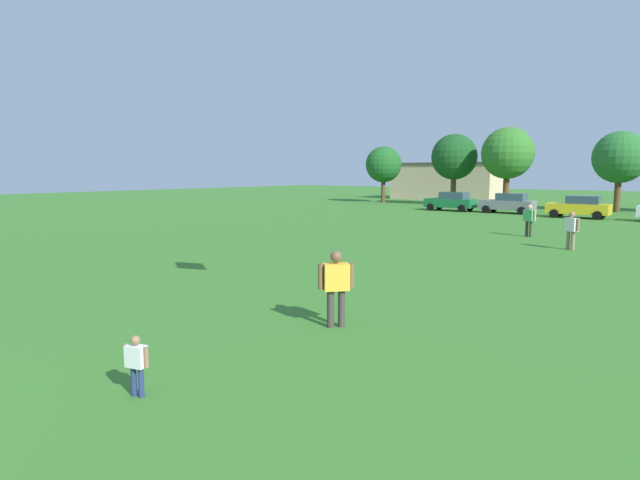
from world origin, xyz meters
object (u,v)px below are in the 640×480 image
Objects in this scene: tree_left at (454,157)px; tree_center_left at (508,153)px; parked_car_green_0 at (451,201)px; tree_far_left at (384,165)px; adult_bystander at (336,282)px; parked_car_gray_1 at (508,203)px; parked_car_yellow_2 at (580,207)px; child_kite_flyer at (136,360)px; bystander_midfield at (529,218)px; bystander_near_trees at (571,227)px; tree_center_right at (620,157)px.

tree_center_left reaches higher than tree_left.
tree_left is at bearing 172.00° from tree_center_left.
tree_far_left is at bearing -33.84° from parked_car_green_0.
adult_bystander is 0.40× the size of parked_car_gray_1.
parked_car_yellow_2 is at bearing 44.97° from adult_bystander.
parked_car_gray_1 is at bearing -14.13° from parked_car_yellow_2.
child_kite_flyer is at bearing -71.84° from tree_left.
bystander_midfield is at bearing -68.97° from tree_center_left.
bystander_near_trees is 4.81m from bystander_midfield.
bystander_near_trees is 18.24m from parked_car_yellow_2.
bystander_midfield is 0.40× the size of parked_car_yellow_2.
parked_car_yellow_2 is at bearing -97.84° from tree_center_right.
parked_car_yellow_2 is at bearing -33.68° from tree_left.
child_kite_flyer is 0.22× the size of parked_car_yellow_2.
bystander_near_trees is 0.23× the size of tree_left.
tree_far_left is 0.91× the size of tree_center_right.
tree_center_left is (-11.62, 26.52, 4.20)m from bystander_near_trees.
parked_car_yellow_2 is at bearing 114.51° from bystander_midfield.
tree_center_right reaches higher than adult_bystander.
parked_car_gray_1 is 0.56× the size of tree_center_left.
tree_far_left is 0.86× the size of tree_left.
adult_bystander is at bearing -89.03° from tree_center_right.
tree_center_right is at bearing 0.51° from tree_center_left.
parked_car_green_0 is (-12.36, 39.80, 0.28)m from child_kite_flyer.
tree_center_left is at bearing 55.34° from adult_bystander.
adult_bystander is 15.87m from bystander_near_trees.
tree_far_left reaches higher than bystander_midfield.
adult_bystander is at bearing -60.42° from tree_far_left.
child_kite_flyer is at bearing 92.43° from parked_car_yellow_2.
bystander_near_trees is at bearing -57.56° from tree_left.
bystander_near_trees is 0.99× the size of bystander_midfield.
tree_center_right reaches higher than child_kite_flyer.
adult_bystander is 33.81m from parked_car_yellow_2.
child_kite_flyer is at bearing 100.46° from parked_car_gray_1.
bystander_near_trees is 21.39m from parked_car_gray_1.
parked_car_yellow_2 reaches higher than child_kite_flyer.
bystander_midfield is at bearing 125.92° from parked_car_green_0.
tree_center_left is at bearing 87.28° from child_kite_flyer.
tree_far_left is (-16.63, 7.60, 3.41)m from parked_car_gray_1.
adult_bystander reaches higher than parked_car_gray_1.
tree_center_left reaches higher than tree_far_left.
tree_center_left is (-10.24, 42.33, 4.19)m from adult_bystander.
parked_car_gray_1 is at bearing 85.79° from child_kite_flyer.
tree_left reaches higher than bystander_near_trees.
tree_center_left reaches higher than bystander_near_trees.
tree_far_left is 0.82× the size of tree_center_left.
tree_left is at bearing 144.58° from bystander_midfield.
parked_car_gray_1 is 0.68× the size of tree_far_left.
tree_left is 0.96× the size of tree_center_left.
tree_center_left reaches higher than parked_car_gray_1.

